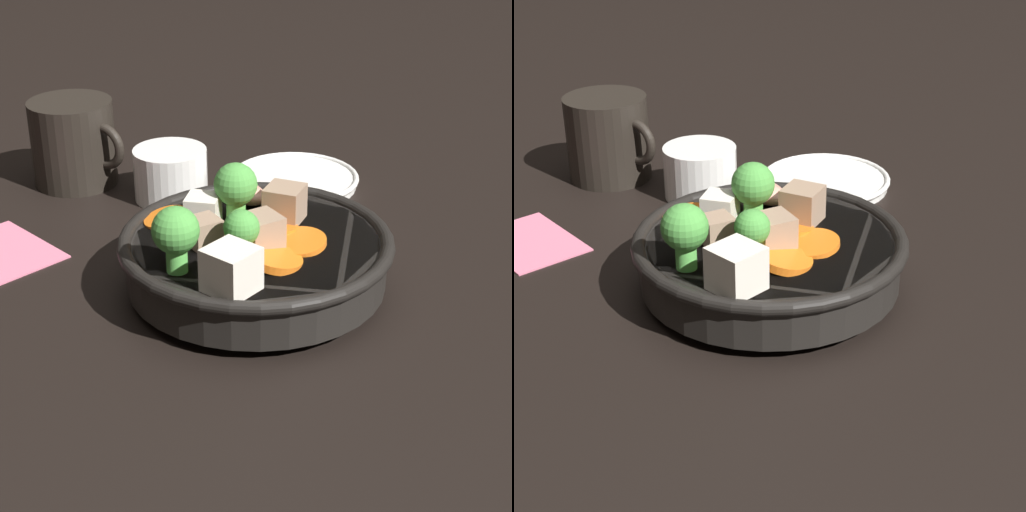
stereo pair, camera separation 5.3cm
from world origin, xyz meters
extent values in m
plane|color=black|center=(0.00, 0.00, 0.00)|extent=(3.00, 3.00, 0.00)
cylinder|color=black|center=(0.00, 0.00, 0.01)|extent=(0.12, 0.12, 0.01)
cylinder|color=black|center=(0.00, 0.00, 0.03)|extent=(0.22, 0.22, 0.04)
torus|color=black|center=(0.00, 0.00, 0.05)|extent=(0.24, 0.24, 0.01)
cylinder|color=brown|center=(0.00, 0.00, 0.04)|extent=(0.21, 0.21, 0.02)
cylinder|color=orange|center=(0.04, 0.01, 0.05)|extent=(0.06, 0.06, 0.01)
cylinder|color=orange|center=(-0.01, -0.01, 0.05)|extent=(0.04, 0.04, 0.01)
cylinder|color=orange|center=(0.01, 0.03, 0.05)|extent=(0.04, 0.04, 0.01)
cylinder|color=orange|center=(0.03, -0.03, 0.05)|extent=(0.07, 0.07, 0.02)
cylinder|color=orange|center=(-0.09, -0.01, 0.05)|extent=(0.06, 0.06, 0.02)
cylinder|color=#59B84C|center=(-0.02, -0.08, 0.06)|extent=(0.02, 0.02, 0.02)
sphere|color=#47933D|center=(-0.02, -0.08, 0.08)|extent=(0.04, 0.04, 0.04)
cylinder|color=#59B84C|center=(-0.03, 0.02, 0.06)|extent=(0.02, 0.02, 0.02)
sphere|color=#47933D|center=(-0.03, 0.02, 0.08)|extent=(0.04, 0.04, 0.04)
cylinder|color=#59B84C|center=(0.01, -0.03, 0.06)|extent=(0.01, 0.01, 0.02)
sphere|color=#47933D|center=(0.01, -0.03, 0.08)|extent=(0.03, 0.03, 0.03)
cube|color=#9E7F66|center=(0.00, 0.05, 0.06)|extent=(0.04, 0.04, 0.03)
cube|color=silver|center=(-0.05, 0.00, 0.06)|extent=(0.04, 0.04, 0.03)
cube|color=#9E7F66|center=(-0.03, -0.03, 0.06)|extent=(0.03, 0.03, 0.02)
cube|color=#9E7F66|center=(0.01, -0.01, 0.06)|extent=(0.04, 0.04, 0.03)
cube|color=silver|center=(0.03, -0.08, 0.07)|extent=(0.04, 0.04, 0.04)
ellipsoid|color=#EA9E84|center=(-0.05, 0.06, 0.06)|extent=(0.06, 0.04, 0.02)
cylinder|color=white|center=(-0.09, 0.22, 0.01)|extent=(0.14, 0.14, 0.01)
torus|color=white|center=(-0.09, 0.22, 0.01)|extent=(0.14, 0.14, 0.01)
cylinder|color=white|center=(-0.18, 0.12, 0.03)|extent=(0.08, 0.08, 0.06)
cylinder|color=brown|center=(-0.18, 0.12, 0.04)|extent=(0.07, 0.07, 0.00)
cylinder|color=black|center=(-0.30, 0.10, 0.05)|extent=(0.09, 0.09, 0.09)
torus|color=black|center=(-0.25, 0.10, 0.05)|extent=(0.05, 0.01, 0.05)
cube|color=#D16B84|center=(-0.24, -0.07, 0.00)|extent=(0.12, 0.10, 0.00)
camera|label=1|loc=(0.34, -0.55, 0.38)|focal=60.00mm
camera|label=2|loc=(0.39, -0.52, 0.38)|focal=60.00mm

